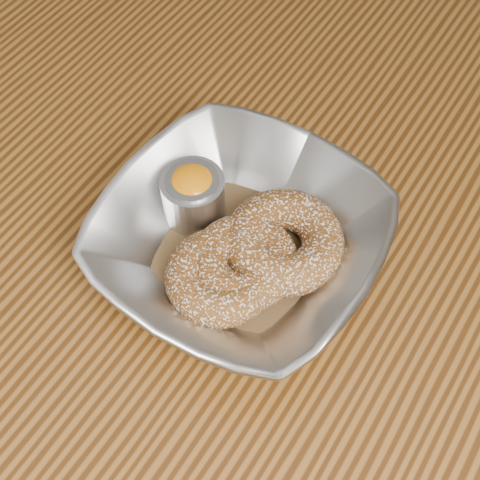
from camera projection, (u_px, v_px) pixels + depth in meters
The scene contains 8 objects.
ground_plane at pixel (254, 433), 1.26m from camera, with size 4.00×4.00×0.00m, color #565659.
table at pixel (264, 254), 0.71m from camera, with size 1.20×0.80×0.75m.
serving_bowl at pixel (240, 241), 0.56m from camera, with size 0.23×0.23×0.06m, color #B4B7BC.
parchment at pixel (240, 253), 0.58m from camera, with size 0.14×0.14×0.00m, color brown.
donut_back at pixel (284, 242), 0.56m from camera, with size 0.10×0.10×0.04m, color brown.
donut_front at pixel (220, 277), 0.55m from camera, with size 0.09×0.09×0.03m, color brown.
donut_extra at pixel (244, 262), 0.56m from camera, with size 0.09×0.09×0.03m, color brown.
ramekin at pixel (193, 194), 0.58m from camera, with size 0.06×0.06×0.05m.
Camera 1 is at (0.18, -0.32, 1.26)m, focal length 50.00 mm.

